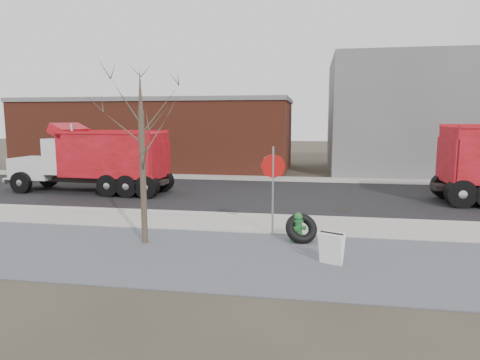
% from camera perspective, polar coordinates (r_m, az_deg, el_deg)
% --- Properties ---
extents(ground, '(120.00, 120.00, 0.00)m').
position_cam_1_polar(ground, '(15.11, 2.67, -6.23)').
color(ground, '#383328').
rests_on(ground, ground).
extents(gravel_verge, '(60.00, 5.00, 0.03)m').
position_cam_1_polar(gravel_verge, '(11.78, 0.56, -10.34)').
color(gravel_verge, slate).
rests_on(gravel_verge, ground).
extents(sidewalk, '(60.00, 2.50, 0.06)m').
position_cam_1_polar(sidewalk, '(15.35, 2.78, -5.90)').
color(sidewalk, '#9E9B93').
rests_on(sidewalk, ground).
extents(curb, '(60.00, 0.15, 0.11)m').
position_cam_1_polar(curb, '(16.60, 3.32, -4.74)').
color(curb, '#9E9B93').
rests_on(curb, ground).
extents(road, '(60.00, 9.40, 0.02)m').
position_cam_1_polar(road, '(21.24, 4.74, -2.03)').
color(road, black).
rests_on(road, ground).
extents(far_sidewalk, '(60.00, 2.00, 0.06)m').
position_cam_1_polar(far_sidewalk, '(26.85, 5.79, 0.13)').
color(far_sidewalk, '#9E9B93').
rests_on(far_sidewalk, ground).
extents(building_grey, '(12.00, 10.00, 8.00)m').
position_cam_1_polar(building_grey, '(33.33, 22.42, 7.96)').
color(building_grey, slate).
rests_on(building_grey, ground).
extents(building_brick, '(20.20, 8.20, 5.30)m').
position_cam_1_polar(building_brick, '(33.67, -10.86, 6.13)').
color(building_brick, brown).
rests_on(building_brick, ground).
extents(bare_tree, '(3.20, 3.20, 5.20)m').
position_cam_1_polar(bare_tree, '(12.93, -12.99, 5.92)').
color(bare_tree, '#382D23').
rests_on(bare_tree, ground).
extents(fire_hydrant, '(0.52, 0.51, 0.92)m').
position_cam_1_polar(fire_hydrant, '(13.32, 7.72, -6.41)').
color(fire_hydrant, '#2C7436').
rests_on(fire_hydrant, ground).
extents(truck_tire, '(1.19, 1.07, 0.96)m').
position_cam_1_polar(truck_tire, '(13.27, 8.17, -6.40)').
color(truck_tire, black).
rests_on(truck_tire, ground).
extents(stop_sign, '(0.78, 0.14, 2.89)m').
position_cam_1_polar(stop_sign, '(13.61, 4.42, 0.57)').
color(stop_sign, gray).
rests_on(stop_sign, ground).
extents(sandwich_board, '(0.72, 0.61, 0.85)m').
position_cam_1_polar(sandwich_board, '(11.37, 12.09, -8.89)').
color(sandwich_board, white).
rests_on(sandwich_board, ground).
extents(dump_truck_red_b, '(8.32, 2.74, 3.50)m').
position_cam_1_polar(dump_truck_red_b, '(22.94, -18.73, 2.79)').
color(dump_truck_red_b, black).
rests_on(dump_truck_red_b, ground).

